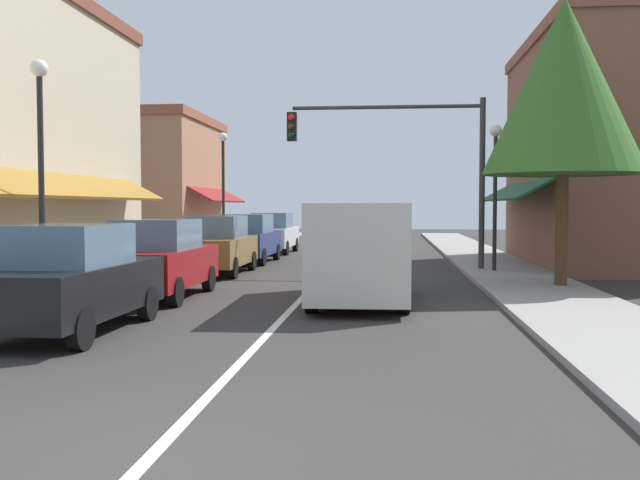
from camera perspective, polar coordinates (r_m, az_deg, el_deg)
The scene contains 17 objects.
ground_plane at distance 23.54m, azimuth 0.84°, elevation -2.28°, with size 80.00×80.00×0.00m, color #33302D.
sidewalk_left at distance 24.61m, azimuth -12.03°, elevation -1.99°, with size 2.60×56.00×0.12m, color #A39E99.
sidewalk_right at distance 23.72m, azimuth 14.21°, elevation -2.18°, with size 2.60×56.00×0.12m, color gray.
lane_center_stripe at distance 23.54m, azimuth 0.84°, elevation -2.28°, with size 0.14×52.00×0.01m, color silver.
storefront_right_block at distance 26.59m, azimuth 22.69°, elevation 6.62°, with size 7.11×10.20×7.92m.
storefront_far_left at distance 35.19m, azimuth -12.81°, elevation 4.50°, with size 6.01×8.20×6.35m.
parked_car_nearest_left at distance 12.20m, azimuth -19.44°, elevation -2.99°, with size 1.83×4.13×1.77m.
parked_car_second_left at distance 16.27m, azimuth -12.85°, elevation -1.51°, with size 1.79×4.11×1.77m.
parked_car_third_left at distance 21.66m, azimuth -8.27°, elevation -0.42°, with size 1.79×4.11×1.77m.
parked_car_far_left at distance 25.93m, azimuth -5.79°, elevation 0.11°, with size 1.87×4.14×1.77m.
parked_car_distant_left at distance 31.15m, azimuth -3.81°, elevation 0.56°, with size 1.84×4.13×1.77m.
van_in_lane at distance 15.21m, azimuth 3.16°, elevation -0.72°, with size 2.09×5.22×2.12m.
traffic_signal_mast_arm at distance 22.48m, azimuth 7.23°, elevation 7.09°, with size 6.17×0.50×5.41m.
street_lamp_left_near at distance 15.71m, azimuth -21.52°, elevation 7.34°, with size 0.36×0.36×5.05m.
street_lamp_right_mid at distance 22.05m, azimuth 13.89°, elevation 5.25°, with size 0.36×0.36×4.50m.
street_lamp_left_far at distance 29.72m, azimuth -7.78°, elevation 5.30°, with size 0.36×0.36×5.09m.
tree_right_near at distance 18.62m, azimuth 18.98°, elevation 11.56°, with size 3.90×3.90×7.13m.
Camera 1 is at (1.95, -5.37, 2.07)m, focal length 39.87 mm.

